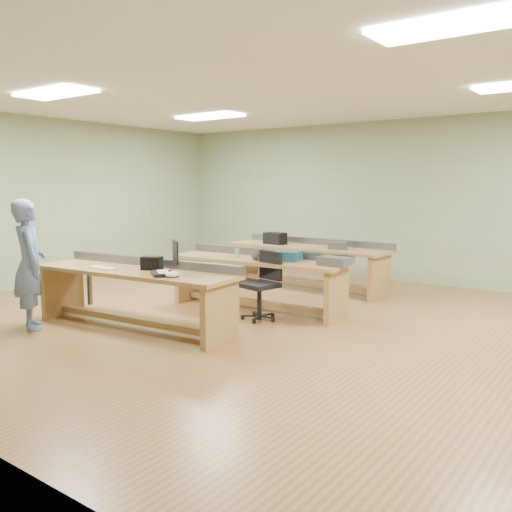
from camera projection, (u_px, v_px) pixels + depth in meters
name	position (u px, v px, depth m)	size (l,w,h in m)	color
floor	(281.00, 324.00, 7.05)	(10.00, 10.00, 0.00)	brown
ceiling	(282.00, 87.00, 6.66)	(10.00, 10.00, 0.00)	silver
wall_back	(401.00, 201.00, 10.05)	(10.00, 0.04, 3.00)	gray
wall_left	(52.00, 202.00, 9.80)	(0.04, 8.00, 3.00)	gray
fluor_panels	(282.00, 90.00, 6.66)	(6.20, 3.50, 0.03)	white
workbench_front	(135.00, 284.00, 6.84)	(2.92, 1.02, 0.86)	#996E40
workbench_mid	(258.00, 272.00, 7.84)	(2.76, 0.89, 0.86)	#996E40
workbench_back	(308.00, 257.00, 9.42)	(2.97, 0.88, 0.86)	#996E40
person	(29.00, 264.00, 6.77)	(0.60, 0.39, 1.63)	slate
laptop_base	(164.00, 273.00, 6.38)	(0.35, 0.28, 0.04)	black
laptop_screen	(175.00, 252.00, 6.39)	(0.35, 0.02, 0.27)	black
keyboard	(102.00, 268.00, 6.84)	(0.40, 0.13, 0.02)	silver
trackball_mouse	(172.00, 274.00, 6.22)	(0.15, 0.17, 0.07)	white
camera_bag	(152.00, 263.00, 6.77)	(0.25, 0.16, 0.17)	black
task_chair	(262.00, 295.00, 7.29)	(0.59, 0.59, 0.91)	black
parts_bin_teal	(287.00, 256.00, 7.59)	(0.38, 0.29, 0.13)	#163848
parts_bin_grey	(335.00, 261.00, 7.14)	(0.41, 0.26, 0.11)	#38373A
mug	(256.00, 256.00, 7.65)	(0.13, 0.13, 0.10)	#38373A
drinks_can	(237.00, 253.00, 7.97)	(0.07, 0.07, 0.13)	#B4B4B8
storage_box_back	(275.00, 238.00, 9.70)	(0.36, 0.26, 0.21)	black
tray_back	(338.00, 245.00, 8.95)	(0.30, 0.22, 0.12)	#38373A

